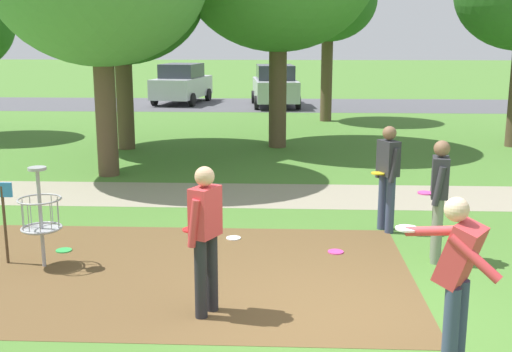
% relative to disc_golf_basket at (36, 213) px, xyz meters
% --- Properties ---
extents(ground_plane, '(160.00, 160.00, 0.00)m').
position_rel_disc_golf_basket_xyz_m(ground_plane, '(3.98, -1.59, -0.75)').
color(ground_plane, '#47752D').
extents(dirt_tee_pad, '(6.41, 4.02, 0.01)m').
position_rel_disc_golf_basket_xyz_m(dirt_tee_pad, '(1.82, -0.16, -0.75)').
color(dirt_tee_pad, brown).
rests_on(dirt_tee_pad, ground).
extents(disc_golf_basket, '(0.98, 0.58, 1.39)m').
position_rel_disc_golf_basket_xyz_m(disc_golf_basket, '(0.00, 0.00, 0.00)').
color(disc_golf_basket, '#9E9EA3').
rests_on(disc_golf_basket, ground).
extents(player_foreground_watching, '(0.43, 0.49, 1.71)m').
position_rel_disc_golf_basket_xyz_m(player_foreground_watching, '(5.46, 0.48, 0.21)').
color(player_foreground_watching, slate).
rests_on(player_foreground_watching, ground).
extents(player_throwing, '(0.45, 0.49, 1.71)m').
position_rel_disc_golf_basket_xyz_m(player_throwing, '(2.47, -1.41, 0.21)').
color(player_throwing, '#232328').
rests_on(player_throwing, ground).
extents(player_waiting_left, '(0.45, 0.49, 1.71)m').
position_rel_disc_golf_basket_xyz_m(player_waiting_left, '(4.97, 1.85, 0.21)').
color(player_waiting_left, '#384260').
rests_on(player_waiting_left, ground).
extents(player_waiting_right, '(0.78, 0.98, 1.71)m').
position_rel_disc_golf_basket_xyz_m(player_waiting_right, '(4.89, -2.66, 0.23)').
color(player_waiting_right, '#384260').
rests_on(player_waiting_right, ground).
extents(frisbee_by_tee, '(0.23, 0.23, 0.02)m').
position_rel_disc_golf_basket_xyz_m(frisbee_by_tee, '(0.11, 0.62, -0.74)').
color(frisbee_by_tee, green).
rests_on(frisbee_by_tee, ground).
extents(frisbee_far_left, '(0.23, 0.23, 0.02)m').
position_rel_disc_golf_basket_xyz_m(frisbee_far_left, '(2.55, 1.32, -0.74)').
color(frisbee_far_left, white).
rests_on(frisbee_far_left, ground).
extents(frisbee_far_right, '(0.23, 0.23, 0.02)m').
position_rel_disc_golf_basket_xyz_m(frisbee_far_right, '(4.09, 0.75, -0.74)').
color(frisbee_far_right, '#E53D99').
rests_on(frisbee_far_right, ground).
extents(tree_far_left, '(3.49, 3.49, 5.85)m').
position_rel_disc_golf_basket_xyz_m(tree_far_left, '(4.83, 15.53, 3.58)').
color(tree_far_left, brown).
rests_on(tree_far_left, ground).
extents(parking_lot_strip, '(36.00, 6.00, 0.01)m').
position_rel_disc_golf_basket_xyz_m(parking_lot_strip, '(3.98, 21.11, -0.75)').
color(parking_lot_strip, '#4C4C51').
rests_on(parking_lot_strip, ground).
extents(parked_car_leftmost, '(2.46, 4.43, 1.84)m').
position_rel_disc_golf_basket_xyz_m(parked_car_leftmost, '(-1.56, 21.69, 0.17)').
color(parked_car_leftmost, '#B2B7BC').
rests_on(parked_car_leftmost, ground).
extents(parked_car_center_left, '(2.29, 4.36, 1.84)m').
position_rel_disc_golf_basket_xyz_m(parked_car_center_left, '(2.84, 20.52, 0.17)').
color(parked_car_center_left, '#B2B7BC').
rests_on(parked_car_center_left, ground).
extents(gravel_path, '(40.00, 1.98, 0.00)m').
position_rel_disc_golf_basket_xyz_m(gravel_path, '(3.98, 4.10, -0.75)').
color(gravel_path, gray).
rests_on(gravel_path, ground).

